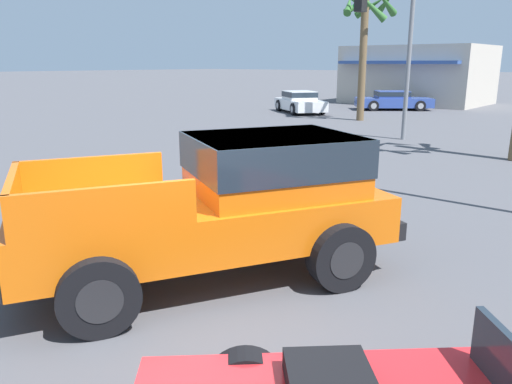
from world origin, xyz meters
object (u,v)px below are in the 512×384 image
parked_car_blue (393,100)px  palm_tree_short (367,23)px  orange_pickup_truck (231,198)px  traffic_light_crosswalk (389,29)px  parked_car_white (300,102)px

parked_car_blue → palm_tree_short: size_ratio=0.75×
orange_pickup_truck → traffic_light_crosswalk: size_ratio=0.96×
orange_pickup_truck → parked_car_blue: size_ratio=1.14×
traffic_light_crosswalk → palm_tree_short: bearing=-146.2°
orange_pickup_truck → traffic_light_crosswalk: 12.27m
parked_car_blue → parked_car_white: bearing=-71.4°
orange_pickup_truck → traffic_light_crosswalk: (-3.46, 11.44, 2.79)m
palm_tree_short → orange_pickup_truck: bearing=-66.6°
parked_car_blue → traffic_light_crosswalk: bearing=-14.7°
traffic_light_crosswalk → parked_car_blue: bearing=-156.1°
palm_tree_short → parked_car_white: bearing=164.8°
orange_pickup_truck → palm_tree_short: (-7.68, 17.74, 3.55)m
traffic_light_crosswalk → parked_car_white: bearing=-130.4°
orange_pickup_truck → parked_car_blue: 25.77m
parked_car_white → palm_tree_short: (4.68, -1.27, 4.00)m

